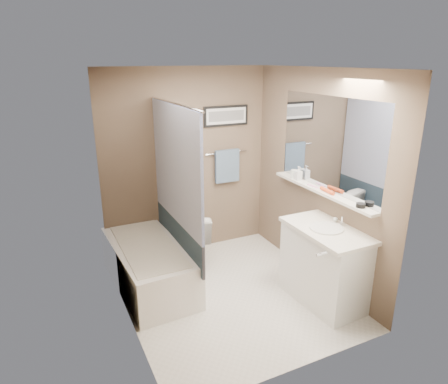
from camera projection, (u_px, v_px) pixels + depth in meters
name	position (u px, v px, depth m)	size (l,w,h in m)	color
ground	(230.00, 294.00, 4.43)	(2.50, 2.50, 0.00)	silver
ceiling	(231.00, 70.00, 3.67)	(2.20, 2.50, 0.04)	silver
wall_back	(187.00, 164.00, 5.10)	(2.20, 0.04, 2.40)	brown
wall_front	(304.00, 238.00, 3.00)	(2.20, 0.04, 2.40)	brown
wall_left	(124.00, 208.00, 3.60)	(0.04, 2.50, 2.40)	brown
wall_right	(316.00, 178.00, 4.49)	(0.04, 2.50, 2.40)	brown
tile_surround	(113.00, 211.00, 4.09)	(0.02, 1.55, 2.00)	#B9A98C
curtain_rod	(173.00, 103.00, 4.04)	(0.02, 0.02, 1.55)	silver
curtain_upper	(176.00, 166.00, 4.25)	(0.03, 1.45, 1.28)	silver
curtain_lower	(179.00, 236.00, 4.51)	(0.03, 1.45, 0.36)	#263947
mirror	(329.00, 144.00, 4.23)	(0.02, 1.60, 1.00)	silver
shelf	(321.00, 191.00, 4.38)	(0.12, 1.60, 0.03)	silver
towel_bar	(226.00, 152.00, 5.28)	(0.02, 0.02, 0.60)	silver
towel	(227.00, 166.00, 5.32)	(0.34, 0.05, 0.44)	#82A2BD
art_frame	(226.00, 116.00, 5.14)	(0.62, 0.03, 0.26)	black
art_mat	(226.00, 116.00, 5.13)	(0.56, 0.00, 0.20)	white
art_image	(227.00, 116.00, 5.13)	(0.50, 0.00, 0.13)	#595959
door	(358.00, 249.00, 3.28)	(0.80, 0.02, 2.00)	silver
door_handle	(321.00, 254.00, 3.19)	(0.02, 0.02, 0.10)	silver
bathtub	(149.00, 266.00, 4.52)	(0.70, 1.50, 0.50)	white
tub_rim	(147.00, 246.00, 4.44)	(0.56, 1.36, 0.02)	silver
toilet	(195.00, 237.00, 5.05)	(0.38, 0.67, 0.68)	silver
vanity	(324.00, 267.00, 4.20)	(0.50, 0.90, 0.80)	white
countertop	(327.00, 230.00, 4.06)	(0.54, 0.96, 0.04)	white
sink_basin	(326.00, 228.00, 4.05)	(0.34, 0.34, 0.01)	silver
faucet_spout	(342.00, 221.00, 4.12)	(0.02, 0.02, 0.10)	silver
faucet_knob	(335.00, 219.00, 4.21)	(0.05, 0.05, 0.05)	silver
candle_bowl_near	(361.00, 205.00, 3.85)	(0.09, 0.09, 0.04)	black
hair_brush_front	(327.00, 191.00, 4.28)	(0.04, 0.04, 0.22)	#E04C1F
pink_comb	(313.00, 186.00, 4.49)	(0.03, 0.16, 0.01)	pink
glass_jar	(294.00, 174.00, 4.79)	(0.08, 0.08, 0.10)	silver
soap_bottle	(298.00, 173.00, 4.71)	(0.07, 0.07, 0.16)	#999999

